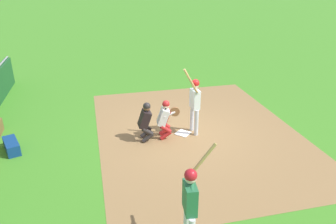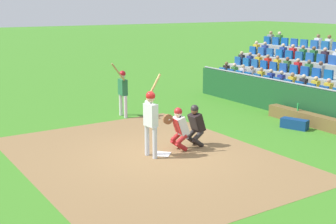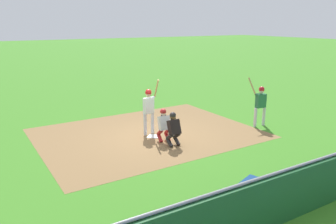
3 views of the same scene
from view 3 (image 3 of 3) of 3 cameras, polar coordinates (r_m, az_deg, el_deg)
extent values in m
plane|color=#3E8324|center=(13.47, -2.53, -4.24)|extent=(160.00, 160.00, 0.00)
cube|color=olive|center=(13.89, -3.51, -3.63)|extent=(8.76, 6.75, 0.01)
cube|color=white|center=(13.47, -2.53, -4.17)|extent=(0.62, 0.62, 0.02)
cylinder|color=silver|center=(13.55, -3.92, -2.15)|extent=(0.14, 0.14, 0.90)
cylinder|color=silver|center=(13.74, -2.66, -1.87)|extent=(0.14, 0.14, 0.90)
cube|color=silver|center=(13.44, -3.33, 1.12)|extent=(0.44, 0.27, 0.64)
sphere|color=#CEAB87|center=(13.33, -3.36, 3.10)|extent=(0.23, 0.23, 0.23)
sphere|color=red|center=(13.32, -3.37, 3.36)|extent=(0.26, 0.26, 0.26)
cylinder|color=silver|center=(13.38, -3.11, 2.39)|extent=(0.44, 0.09, 0.14)
cylinder|color=silver|center=(13.47, -2.54, 2.49)|extent=(0.17, 0.13, 0.13)
cylinder|color=tan|center=(13.20, -1.99, 4.02)|extent=(0.13, 0.48, 0.79)
sphere|color=black|center=(13.47, -2.30, 2.60)|extent=(0.06, 0.06, 0.06)
cylinder|color=#AE2020|center=(12.88, -1.41, -4.43)|extent=(0.18, 0.40, 0.34)
cylinder|color=#AE2020|center=(12.81, -1.41, -3.50)|extent=(0.18, 0.39, 0.33)
cylinder|color=#AE2020|center=(13.01, -0.11, -4.23)|extent=(0.18, 0.40, 0.34)
cylinder|color=#AE2020|center=(12.94, -0.11, -3.31)|extent=(0.18, 0.39, 0.33)
cube|color=silver|center=(12.71, -0.65, -1.91)|extent=(0.46, 0.45, 0.60)
cube|color=#AE2020|center=(12.82, -0.88, -1.77)|extent=(0.40, 0.23, 0.45)
sphere|color=beige|center=(12.68, -0.83, -0.21)|extent=(0.22, 0.22, 0.22)
cube|color=black|center=(12.68, -0.83, -0.21)|extent=(0.21, 0.12, 0.20)
sphere|color=#AE2020|center=(12.67, -0.83, 0.06)|extent=(0.24, 0.24, 0.24)
cylinder|color=brown|center=(13.01, -0.83, -0.55)|extent=(0.10, 0.31, 0.30)
cylinder|color=silver|center=(12.89, -0.39, -1.02)|extent=(0.12, 0.39, 0.22)
cylinder|color=#282323|center=(12.39, 0.26, -5.24)|extent=(0.15, 0.39, 0.34)
cylinder|color=#282323|center=(12.32, 0.26, -4.28)|extent=(0.15, 0.38, 0.33)
cylinder|color=#282323|center=(12.56, 1.49, -4.96)|extent=(0.15, 0.39, 0.34)
cylinder|color=#282323|center=(12.48, 1.50, -4.02)|extent=(0.15, 0.38, 0.33)
cube|color=black|center=(12.23, 1.05, -2.60)|extent=(0.43, 0.41, 0.60)
cube|color=#282323|center=(12.33, 0.73, -2.45)|extent=(0.38, 0.20, 0.45)
sphere|color=brown|center=(12.20, 0.83, -0.83)|extent=(0.22, 0.22, 0.22)
cube|color=black|center=(12.20, 0.83, -0.83)|extent=(0.20, 0.11, 0.20)
sphere|color=#282323|center=(12.18, 0.83, -0.56)|extent=(0.24, 0.24, 0.24)
cube|color=#1B5128|center=(8.44, 20.17, -12.98)|extent=(13.94, 0.24, 1.23)
cylinder|color=gray|center=(8.17, 20.59, -8.89)|extent=(13.94, 0.07, 0.07)
cube|color=brown|center=(9.00, 17.58, -13.78)|extent=(3.48, 0.40, 0.44)
cylinder|color=green|center=(9.17, 19.56, -10.90)|extent=(0.07, 0.07, 0.27)
cube|color=navy|center=(9.41, 13.54, -12.48)|extent=(0.99, 0.66, 0.34)
cylinder|color=silver|center=(15.42, 16.05, -0.67)|extent=(0.14, 0.14, 0.85)
cylinder|color=silver|center=(15.10, 14.69, -0.90)|extent=(0.14, 0.14, 0.85)
cube|color=#266941|center=(15.08, 15.57, 1.85)|extent=(0.47, 0.25, 0.60)
sphere|color=beige|center=(14.99, 15.69, 3.52)|extent=(0.22, 0.22, 0.22)
sphere|color=red|center=(14.98, 15.71, 3.75)|extent=(0.24, 0.24, 0.24)
cylinder|color=#266941|center=(15.01, 15.43, 2.91)|extent=(0.49, 0.18, 0.14)
cylinder|color=#266941|center=(14.89, 14.91, 2.85)|extent=(0.18, 0.15, 0.13)
cylinder|color=tan|center=(14.98, 14.17, 4.34)|extent=(0.09, 0.53, 0.69)
sphere|color=black|center=(14.87, 14.70, 2.95)|extent=(0.06, 0.06, 0.06)
camera|label=1|loc=(17.84, 31.62, 15.17)|focal=35.71mm
camera|label=2|loc=(18.36, -46.60, 9.66)|focal=49.23mm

